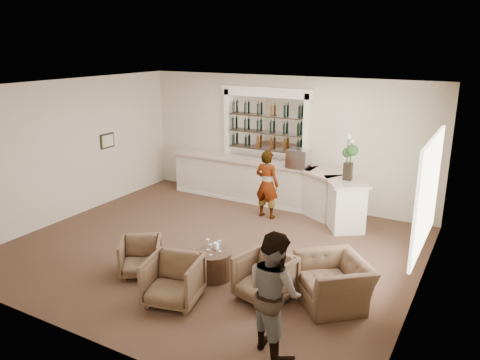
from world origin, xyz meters
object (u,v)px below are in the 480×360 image
(cocktail_table, at_px, (213,265))
(armchair_left, at_px, (141,256))
(guest, at_px, (274,292))
(flower_vase, at_px, (349,154))
(armchair_right, at_px, (265,278))
(bar_counter, at_px, (269,184))
(armchair_far, at_px, (333,282))
(armchair_center, at_px, (173,280))
(espresso_machine, at_px, (299,158))
(sommelier, at_px, (267,184))

(cocktail_table, height_order, armchair_left, armchair_left)
(guest, bearing_deg, flower_vase, -53.37)
(guest, relative_size, armchair_left, 2.33)
(guest, bearing_deg, armchair_right, -27.55)
(bar_counter, xyz_separation_m, flower_vase, (2.20, -0.53, 1.15))
(cocktail_table, bearing_deg, flower_vase, 69.03)
(cocktail_table, relative_size, armchair_far, 0.59)
(armchair_center, bearing_deg, armchair_far, 15.12)
(bar_counter, bearing_deg, cocktail_table, -78.10)
(espresso_machine, relative_size, flower_vase, 0.50)
(armchair_center, xyz_separation_m, espresso_machine, (0.09, 4.99, 0.98))
(bar_counter, xyz_separation_m, sommelier, (0.34, -0.82, 0.26))
(armchair_far, xyz_separation_m, espresso_machine, (-2.19, 3.74, 0.99))
(armchair_far, bearing_deg, espresso_machine, 168.16)
(guest, height_order, armchair_far, guest)
(espresso_machine, distance_m, flower_vase, 1.49)
(bar_counter, height_order, cocktail_table, bar_counter)
(bar_counter, relative_size, guest, 3.27)
(bar_counter, xyz_separation_m, cocktail_table, (0.85, -4.04, -0.32))
(cocktail_table, bearing_deg, espresso_machine, 90.33)
(armchair_center, xyz_separation_m, armchair_far, (2.28, 1.25, -0.02))
(armchair_left, distance_m, armchair_center, 1.22)
(cocktail_table, height_order, guest, guest)
(sommelier, distance_m, armchair_center, 4.28)
(bar_counter, relative_size, armchair_center, 6.60)
(sommelier, distance_m, armchair_far, 4.04)
(bar_counter, distance_m, armchair_center, 5.12)
(armchair_far, bearing_deg, flower_vase, 151.82)
(armchair_far, bearing_deg, cocktail_table, -126.25)
(sommelier, xyz_separation_m, armchair_center, (0.40, -4.24, -0.44))
(armchair_far, bearing_deg, armchair_center, -103.52)
(cocktail_table, bearing_deg, bar_counter, 101.90)
(cocktail_table, relative_size, guest, 0.39)
(cocktail_table, height_order, espresso_machine, espresso_machine)
(armchair_left, relative_size, espresso_machine, 1.43)
(armchair_right, bearing_deg, armchair_left, -158.33)
(armchair_left, height_order, flower_vase, flower_vase)
(bar_counter, height_order, armchair_left, bar_counter)
(sommelier, height_order, armchair_right, sommelier)
(armchair_left, bearing_deg, bar_counter, 50.38)
(sommelier, height_order, armchair_far, sommelier)
(bar_counter, relative_size, armchair_far, 4.92)
(guest, bearing_deg, armchair_left, 16.36)
(sommelier, bearing_deg, armchair_center, 98.40)
(cocktail_table, distance_m, flower_vase, 4.05)
(armchair_center, bearing_deg, flower_vase, 58.60)
(bar_counter, distance_m, armchair_left, 4.59)
(armchair_center, distance_m, espresso_machine, 5.09)
(armchair_left, xyz_separation_m, flower_vase, (2.58, 4.04, 1.39))
(bar_counter, height_order, sommelier, sommelier)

